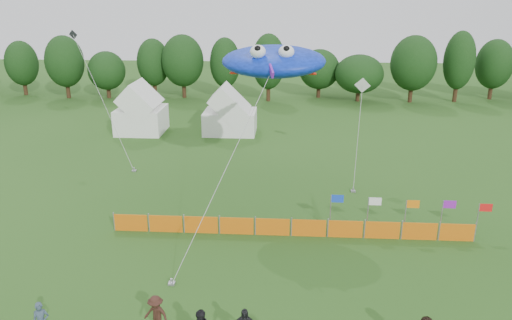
# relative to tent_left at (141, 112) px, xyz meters

# --- Properties ---
(treeline) EXTENTS (104.57, 8.78, 8.36)m
(treeline) POSITION_rel_tent_left_xyz_m (14.10, 15.99, 2.23)
(treeline) COLOR #382314
(treeline) RESTS_ON ground
(tent_left) EXTENTS (4.39, 4.39, 3.87)m
(tent_left) POSITION_rel_tent_left_xyz_m (0.00, 0.00, 0.00)
(tent_left) COLOR white
(tent_left) RESTS_ON ground
(tent_right) EXTENTS (4.95, 3.96, 3.50)m
(tent_right) POSITION_rel_tent_left_xyz_m (8.49, 0.29, -0.19)
(tent_right) COLOR white
(tent_right) RESTS_ON ground
(barrier_fence) EXTENTS (19.90, 0.06, 1.00)m
(barrier_fence) POSITION_rel_tent_left_xyz_m (14.25, -20.60, -1.46)
(barrier_fence) COLOR #D3610B
(barrier_fence) RESTS_ON ground
(flag_row) EXTENTS (8.73, 0.76, 2.20)m
(flag_row) POSITION_rel_tent_left_xyz_m (20.61, -19.98, -0.52)
(flag_row) COLOR gray
(flag_row) RESTS_ON ground
(spectator_c) EXTENTS (1.23, 0.95, 1.67)m
(spectator_c) POSITION_rel_tent_left_xyz_m (8.97, -29.26, -1.12)
(spectator_c) COLOR #361C15
(spectator_c) RESTS_ON ground
(stingray_kite) EXTENTS (8.23, 18.10, 10.16)m
(stingray_kite) POSITION_rel_tent_left_xyz_m (13.07, -15.80, 7.05)
(stingray_kite) COLOR #1037EE
(stingray_kite) RESTS_ON ground
(small_kite_white) EXTENTS (1.40, 4.16, 7.12)m
(small_kite_white) POSITION_rel_tent_left_xyz_m (18.98, -11.24, 2.64)
(small_kite_white) COLOR silver
(small_kite_white) RESTS_ON ground
(small_kite_dark) EXTENTS (6.17, 5.15, 10.00)m
(small_kite_dark) POSITION_rel_tent_left_xyz_m (-0.60, -8.26, 3.32)
(small_kite_dark) COLOR black
(small_kite_dark) RESTS_ON ground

